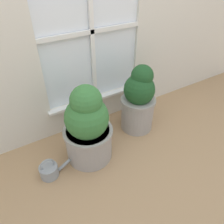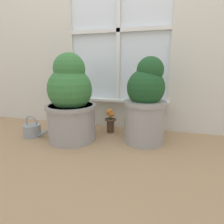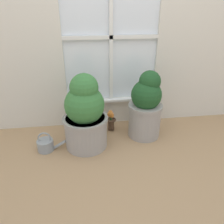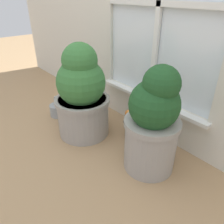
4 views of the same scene
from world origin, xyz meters
TOP-DOWN VIEW (x-y plane):
  - ground_plane at (0.00, 0.00)m, footprint 10.00×10.00m
  - potted_plant_left at (-0.29, 0.20)m, footprint 0.41×0.41m
  - potted_plant_right at (0.30, 0.30)m, footprint 0.34×0.34m
  - flower_vase at (-0.03, 0.44)m, footprint 0.11×0.11m
  - watering_can at (-0.67, 0.17)m, footprint 0.27×0.15m

SIDE VIEW (x-z plane):
  - ground_plane at x=0.00m, z-range 0.00..0.00m
  - watering_can at x=-0.67m, z-range -0.04..0.15m
  - flower_vase at x=-0.03m, z-range 0.02..0.25m
  - potted_plant_right at x=0.30m, z-range -0.02..0.67m
  - potted_plant_left at x=-0.29m, z-range -0.03..0.68m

